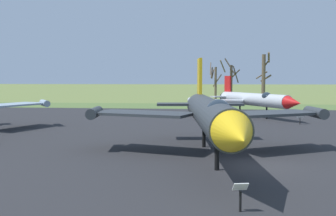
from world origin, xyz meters
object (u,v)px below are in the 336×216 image
Objects in this scene: info_placard_front_left at (240,194)px; info_placard_rear_right at (300,118)px; jet_fighter_front_left at (210,114)px; jet_fighter_rear_right at (254,99)px.

info_placard_front_left is 0.99× the size of info_placard_rear_right.
jet_fighter_front_left is 8.77m from info_placard_front_left.
info_placard_front_left is at bearing -96.03° from jet_fighter_rear_right.
jet_fighter_rear_right is 7.79m from info_placard_rear_right.
jet_fighter_front_left is 23.86m from jet_fighter_rear_right.
info_placard_front_left is 0.07× the size of jet_fighter_rear_right.
jet_fighter_rear_right reaches higher than info_placard_front_left.
info_placard_rear_right is at bearing 64.50° from jet_fighter_front_left.
jet_fighter_rear_right is at bearing 79.30° from jet_fighter_front_left.
info_placard_rear_right is (3.49, -6.83, -1.36)m from jet_fighter_rear_right.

